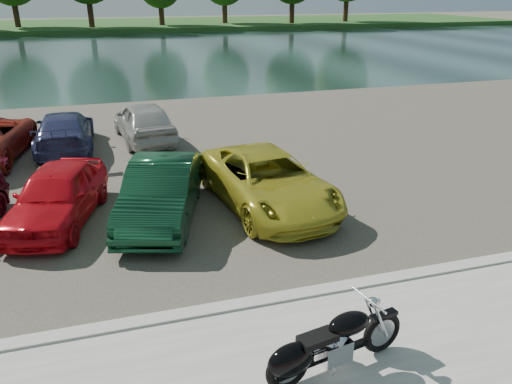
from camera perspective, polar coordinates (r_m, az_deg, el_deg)
The scene contains 10 objects.
kerb at distance 9.04m, azimuth 0.02°, elevation -12.62°, with size 60.00×0.30×0.14m, color #9D9A94.
parking_lot at distance 17.06m, azimuth -8.72°, elevation 4.22°, with size 60.00×18.00×0.04m, color #433F36.
river at distance 45.45m, azimuth -14.38°, elevation 15.03°, with size 120.00×40.00×0.00m, color #172B27.
far_bank at distance 77.28m, azimuth -15.84°, elevation 17.86°, with size 120.00×24.00×0.60m, color #214C1B.
motorcycle at distance 7.41m, azimuth 7.84°, elevation -17.12°, with size 2.31×0.85×1.05m.
car_4 at distance 12.65m, azimuth -21.78°, elevation -0.32°, with size 1.61×3.99×1.36m, color red.
car_5 at distance 12.09m, azimuth -10.76°, elevation 0.08°, with size 1.50×4.32×1.42m, color #0F3821.
car_6 at distance 12.59m, azimuth 1.33°, elevation 1.32°, with size 2.30×5.00×1.39m, color gold.
car_11 at distance 18.44m, azimuth -21.03°, elevation 6.54°, with size 1.84×4.51×1.31m, color navy.
car_12 at distance 18.63m, azimuth -12.67°, elevation 7.87°, with size 1.72×4.26×1.45m, color #B1B2AD.
Camera 1 is at (-2.13, -5.10, 5.25)m, focal length 35.00 mm.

